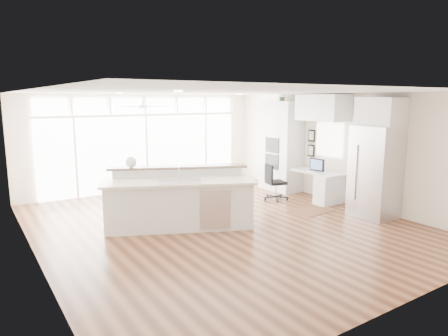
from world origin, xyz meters
TOP-DOWN VIEW (x-y plane):
  - floor at (0.00, 0.00)m, footprint 7.00×8.00m
  - ceiling at (0.00, 0.00)m, footprint 7.00×8.00m
  - wall_back at (0.00, 4.00)m, footprint 7.00×0.04m
  - wall_front at (0.00, -4.00)m, footprint 7.00×0.04m
  - wall_left at (-3.50, 0.00)m, footprint 0.04×8.00m
  - wall_right at (3.50, 0.00)m, footprint 0.04×8.00m
  - glass_wall at (0.00, 3.94)m, footprint 5.80×0.06m
  - transom_row at (0.00, 3.94)m, footprint 5.90×0.06m
  - desk_window at (3.46, 0.30)m, footprint 0.04×0.85m
  - ceiling_fan at (-0.50, 2.80)m, footprint 1.16×1.16m
  - recessed_lights at (0.00, 0.20)m, footprint 3.40×3.00m
  - oven_cabinet at (3.17, 1.80)m, footprint 0.64×1.20m
  - desk_nook at (3.13, 0.30)m, footprint 0.72×1.30m
  - upper_cabinets at (3.17, 0.30)m, footprint 0.64×1.30m
  - refrigerator at (3.11, -1.35)m, footprint 0.76×0.90m
  - fridge_cabinet at (3.17, -1.35)m, footprint 0.64×0.90m
  - framed_photos at (3.46, 0.92)m, footprint 0.06×0.22m
  - kitchen_island at (-0.82, 0.29)m, footprint 3.19×2.28m
  - rug at (2.28, -0.31)m, footprint 0.95×0.73m
  - office_chair at (2.29, 0.97)m, footprint 0.57×0.54m
  - fishbowl at (-1.51, 1.05)m, footprint 0.31×0.31m
  - monitor at (3.05, 0.30)m, footprint 0.11×0.43m
  - keyboard at (2.88, 0.30)m, footprint 0.14×0.32m
  - potted_plant at (3.17, 1.80)m, footprint 0.30×0.32m

SIDE VIEW (x-z plane):
  - floor at x=0.00m, z-range -0.02..0.00m
  - rug at x=2.28m, z-range 0.00..0.01m
  - desk_nook at x=3.13m, z-range 0.00..0.76m
  - office_chair at x=2.29m, z-range 0.00..0.92m
  - kitchen_island at x=-0.82m, z-range 0.00..1.19m
  - keyboard at x=2.88m, z-range 0.76..0.78m
  - monitor at x=3.05m, z-range 0.76..1.11m
  - refrigerator at x=3.11m, z-range 0.00..2.00m
  - glass_wall at x=0.00m, z-range 0.01..2.09m
  - oven_cabinet at x=3.17m, z-range 0.00..2.50m
  - fishbowl at x=-1.51m, z-range 1.19..1.42m
  - wall_back at x=0.00m, z-range 0.00..2.70m
  - wall_front at x=0.00m, z-range 0.00..2.70m
  - wall_left at x=-3.50m, z-range 0.00..2.70m
  - wall_right at x=3.50m, z-range 0.00..2.70m
  - framed_photos at x=3.46m, z-range 1.00..1.80m
  - desk_window at x=3.46m, z-range 1.12..1.98m
  - fridge_cabinet at x=3.17m, z-range 2.00..2.60m
  - upper_cabinets at x=3.17m, z-range 2.03..2.67m
  - transom_row at x=0.00m, z-range 2.18..2.58m
  - ceiling_fan at x=-0.50m, z-range 2.32..2.64m
  - potted_plant at x=3.17m, z-range 2.50..2.72m
  - recessed_lights at x=0.00m, z-range 2.67..2.69m
  - ceiling at x=0.00m, z-range 2.69..2.71m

